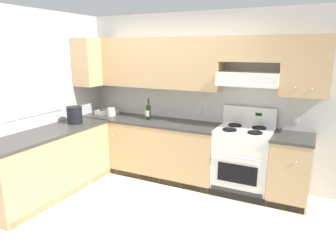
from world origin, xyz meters
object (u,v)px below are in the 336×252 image
object	(u,v)px
wine_bottle	(149,111)
paper_towel_roll	(111,112)
bowl	(107,113)
bucket	(75,115)
stove	(243,160)

from	to	relation	value
wine_bottle	paper_towel_roll	distance (m)	0.71
bowl	wine_bottle	bearing A→B (deg)	-2.79
paper_towel_roll	bowl	bearing A→B (deg)	152.55
bowl	bucket	world-z (taller)	bucket
stove	bucket	world-z (taller)	stove
wine_bottle	paper_towel_roll	size ratio (longest dim) A/B	2.49
bowl	paper_towel_roll	world-z (taller)	paper_towel_roll
bucket	wine_bottle	bearing A→B (deg)	39.37
wine_bottle	bucket	bearing A→B (deg)	-140.63
wine_bottle	bucket	size ratio (longest dim) A/B	1.33
stove	bucket	bearing A→B (deg)	-163.66
paper_towel_roll	wine_bottle	bearing A→B (deg)	3.11
bowl	paper_towel_roll	distance (m)	0.18
wine_bottle	bowl	xyz separation A→B (m)	(-0.86, 0.04, -0.12)
wine_bottle	paper_towel_roll	world-z (taller)	wine_bottle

